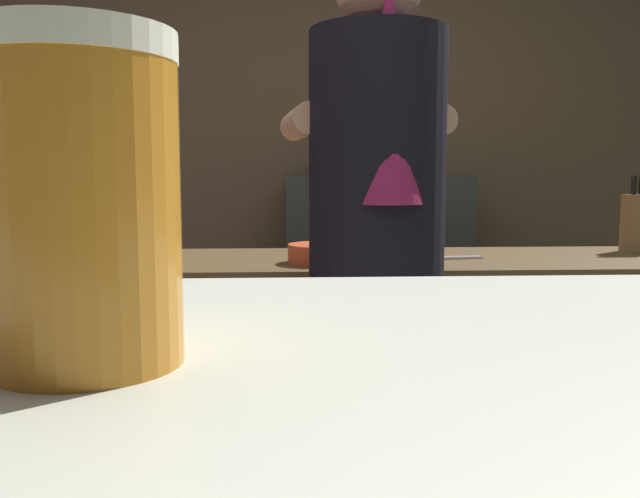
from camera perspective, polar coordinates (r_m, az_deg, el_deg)
The scene contains 12 objects.
wall_back at distance 3.52m, azimuth 0.33°, elevation 9.29°, with size 5.20×0.10×2.70m, color brown.
prep_counter at distance 2.28m, azimuth 11.52°, elevation -12.08°, with size 2.10×0.60×0.91m, color brown.
back_shelf at distance 3.31m, azimuth 4.91°, elevation -3.82°, with size 0.90×0.36×1.17m, color #333935.
bartender at distance 1.66m, azimuth 4.96°, elevation 0.89°, with size 0.45×0.53×1.74m.
knife_block at distance 2.52m, azimuth 25.99°, elevation 2.12°, with size 0.10×0.08×0.27m.
mixing_bowl at distance 1.99m, azimuth 0.21°, elevation -0.40°, with size 0.21×0.21×0.06m, color #CB4C2D.
chefs_knife at distance 2.12m, azimuth 10.89°, elevation -0.77°, with size 0.24×0.03×0.01m, color silver.
pint_glass_near at distance 0.30m, azimuth -19.87°, elevation 3.89°, with size 0.08×0.08×0.14m.
bottle_olive_oil at distance 3.18m, azimuth -0.30°, elevation 8.11°, with size 0.06×0.06×0.25m.
bottle_soy at distance 3.22m, azimuth 7.25°, elevation 8.03°, with size 0.07×0.07×0.25m.
bottle_hot_sauce at distance 3.27m, azimuth 3.25°, elevation 7.85°, with size 0.06×0.06×0.22m.
bottle_vinegar at distance 3.20m, azimuth 1.13°, elevation 8.23°, with size 0.05×0.05×0.26m.
Camera 1 is at (-0.21, -1.31, 1.17)m, focal length 36.89 mm.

